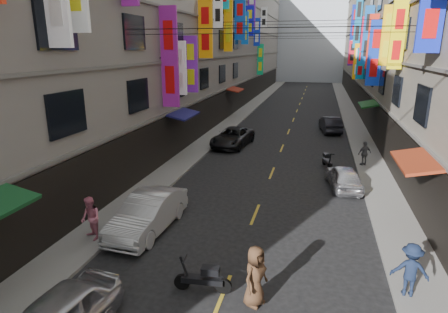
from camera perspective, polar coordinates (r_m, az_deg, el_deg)
The scene contains 19 objects.
sidewalk_left at distance 40.92m, azimuth 2.09°, elevation 6.09°, with size 2.00×90.00×0.12m, color slate.
sidewalk_right at distance 40.20m, azimuth 19.12°, elevation 5.02°, with size 2.00×90.00×0.12m, color slate.
building_row_left at distance 42.01m, azimuth -6.26°, elevation 19.18°, with size 10.14×90.00×19.00m.
building_row_right at distance 40.59m, azimuth 29.24°, elevation 17.43°, with size 10.14×90.00×19.00m.
haze_block at distance 89.50m, azimuth 13.30°, elevation 18.20°, with size 18.00×8.00×22.00m, color silver.
shop_signage at distance 32.18m, azimuth 9.95°, elevation 19.45°, with size 14.00×55.00×11.68m.
street_awnings at distance 24.05m, azimuth 5.16°, elevation 6.00°, with size 13.99×35.20×0.41m.
overhead_cables at distance 27.54m, azimuth 9.64°, elevation 19.25°, with size 14.00×38.04×1.24m.
lane_markings at distance 37.18m, azimuth 10.20°, elevation 4.73°, with size 0.12×80.20×0.01m.
scooter_crossing at distance 12.06m, azimuth -3.14°, elevation -18.08°, with size 1.80×0.50×1.14m.
scooter_far_right at distance 24.24m, azimuth 15.42°, elevation -0.67°, with size 0.70×1.77×1.14m.
car_left_mid at distance 15.71m, azimuth -11.52°, elevation -8.47°, with size 1.61×4.63×1.52m, color silver.
car_left_far at distance 28.58m, azimuth 1.31°, elevation 2.95°, with size 2.28×4.94×1.37m, color black.
car_right_mid at distance 20.92m, azimuth 17.75°, elevation -2.98°, with size 1.50×3.73×1.27m, color silver.
car_right_far at distance 34.84m, azimuth 15.91°, elevation 4.76°, with size 1.47×4.22×1.39m, color #222228.
pedestrian_lfar at distance 15.34m, azimuth -19.67°, elevation -8.89°, with size 0.83×0.57×1.71m, color pink.
pedestrian_rnear at distance 12.75m, azimuth 26.53°, elevation -15.18°, with size 1.08×0.56×1.67m, color #131E36.
pedestrian_rfar at distance 25.04m, azimuth 20.64°, elevation 0.45°, with size 0.90×0.51×1.53m, color #515153.
pedestrian_crossing at distance 11.33m, azimuth 4.78°, elevation -17.69°, with size 0.90×0.62×1.85m, color #4A301D.
Camera 1 is at (2.44, 2.61, 7.23)m, focal length 30.00 mm.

